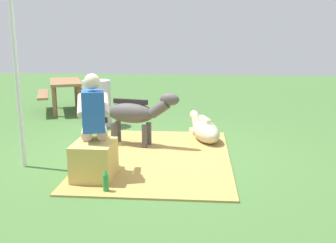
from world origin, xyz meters
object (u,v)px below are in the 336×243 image
object	(u,v)px
pony_standing	(136,113)
tent_pole_left	(18,84)
hay_bale	(94,161)
soda_bottle	(106,182)
water_barrel	(97,103)
picnic_bench	(66,88)
person_seated	(94,119)
pony_lying	(204,130)

from	to	relation	value
pony_standing	tent_pole_left	xyz separation A→B (m)	(-1.15, 1.43, 0.62)
hay_bale	soda_bottle	bearing A→B (deg)	-150.32
water_barrel	picnic_bench	bearing A→B (deg)	38.78
water_barrel	pony_standing	bearing A→B (deg)	-144.10
person_seated	tent_pole_left	distance (m)	1.21
hay_bale	person_seated	size ratio (longest dim) A/B	0.45
pony_lying	tent_pole_left	bearing A→B (deg)	121.93
person_seated	pony_lying	bearing A→B (deg)	-38.77
soda_bottle	tent_pole_left	size ratio (longest dim) A/B	0.12
hay_bale	water_barrel	xyz separation A→B (m)	(2.96, 0.74, 0.22)
person_seated	soda_bottle	bearing A→B (deg)	-154.92
pony_standing	soda_bottle	size ratio (longest dim) A/B	4.63
hay_bale	picnic_bench	xyz separation A→B (m)	(4.38, 1.88, 0.33)
tent_pole_left	pony_lying	bearing A→B (deg)	-58.07
hay_bale	tent_pole_left	world-z (taller)	tent_pole_left
soda_bottle	water_barrel	distance (m)	3.56
tent_pole_left	water_barrel	bearing A→B (deg)	-8.81
person_seated	water_barrel	world-z (taller)	person_seated
picnic_bench	soda_bottle	bearing A→B (deg)	-156.18
hay_bale	pony_lying	distance (m)	2.46
hay_bale	tent_pole_left	bearing A→B (deg)	71.18
pony_lying	water_barrel	world-z (taller)	water_barrel
tent_pole_left	picnic_bench	distance (m)	4.11
pony_lying	tent_pole_left	xyz separation A→B (m)	(-1.61, 2.58, 0.99)
person_seated	pony_standing	xyz separation A→B (m)	(1.37, -0.33, -0.20)
soda_bottle	water_barrel	xyz separation A→B (m)	(3.41, 0.99, 0.33)
hay_bale	pony_standing	xyz separation A→B (m)	(1.54, -0.30, 0.32)
pony_standing	picnic_bench	xyz separation A→B (m)	(2.85, 2.17, 0.01)
person_seated	pony_lying	size ratio (longest dim) A/B	1.02
person_seated	soda_bottle	distance (m)	0.91
soda_bottle	tent_pole_left	distance (m)	1.93
person_seated	hay_bale	bearing A→B (deg)	-169.32
hay_bale	tent_pole_left	distance (m)	1.52
hay_bale	picnic_bench	distance (m)	4.78
person_seated	tent_pole_left	xyz separation A→B (m)	(0.23, 1.11, 0.42)
pony_standing	water_barrel	xyz separation A→B (m)	(1.43, 1.03, -0.10)
pony_standing	pony_lying	xyz separation A→B (m)	(0.46, -1.15, -0.38)
person_seated	picnic_bench	world-z (taller)	person_seated
picnic_bench	pony_lying	bearing A→B (deg)	-125.70
picnic_bench	hay_bale	bearing A→B (deg)	-156.81
hay_bale	pony_lying	size ratio (longest dim) A/B	0.45
pony_lying	soda_bottle	distance (m)	2.71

